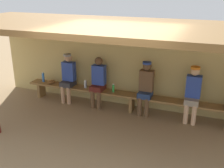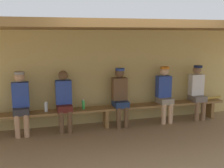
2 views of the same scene
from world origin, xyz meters
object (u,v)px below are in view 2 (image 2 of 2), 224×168
at_px(baseball_bat, 208,99).
at_px(player_with_sunglasses, 120,94).
at_px(bench, 106,110).
at_px(water_bottle_clear, 46,107).
at_px(player_middle, 64,98).
at_px(player_near_post, 197,89).
at_px(player_in_blue, 164,91).
at_px(water_bottle_orange, 83,104).
at_px(player_in_white, 21,100).

bearing_deg(baseball_bat, player_with_sunglasses, 168.28).
distance_m(bench, water_bottle_clear, 1.33).
height_order(player_with_sunglasses, player_middle, player_with_sunglasses).
relative_size(player_near_post, player_middle, 1.01).
bearing_deg(water_bottle_clear, baseball_bat, -0.29).
height_order(player_in_blue, baseball_bat, player_in_blue).
bearing_deg(player_near_post, player_with_sunglasses, 180.00).
height_order(player_middle, water_bottle_clear, player_middle).
xyz_separation_m(water_bottle_clear, baseball_bat, (4.01, -0.02, -0.07)).
relative_size(player_middle, baseball_bat, 1.52).
relative_size(water_bottle_clear, water_bottle_orange, 0.96).
height_order(player_in_white, water_bottle_orange, player_in_white).
bearing_deg(player_in_blue, bench, -179.86).
xyz_separation_m(player_in_blue, baseball_bat, (1.22, -0.00, -0.25)).
distance_m(player_with_sunglasses, water_bottle_orange, 0.88).
bearing_deg(water_bottle_clear, player_middle, -2.57).
bearing_deg(player_with_sunglasses, water_bottle_clear, 179.42).
distance_m(bench, player_with_sunglasses, 0.50).
xyz_separation_m(player_with_sunglasses, player_middle, (-1.28, -0.00, -0.02)).
bearing_deg(player_middle, baseball_bat, -0.05).
height_order(player_with_sunglasses, baseball_bat, player_with_sunglasses).
bearing_deg(baseball_bat, player_near_post, 167.74).
height_order(water_bottle_clear, water_bottle_orange, water_bottle_orange).
distance_m(water_bottle_clear, water_bottle_orange, 0.81).
distance_m(player_middle, water_bottle_clear, 0.42).
distance_m(bench, player_middle, 1.00).
bearing_deg(baseball_bat, water_bottle_orange, 168.24).
bearing_deg(baseball_bat, water_bottle_clear, 168.07).
distance_m(player_middle, player_in_white, 0.89).
xyz_separation_m(bench, player_in_white, (-1.83, 0.00, 0.36)).
bearing_deg(bench, player_with_sunglasses, 0.59).
bearing_deg(player_in_blue, baseball_bat, -0.17).
xyz_separation_m(player_in_white, water_bottle_clear, (0.51, 0.02, -0.19)).
height_order(bench, water_bottle_orange, water_bottle_orange).
relative_size(player_with_sunglasses, player_middle, 1.01).
relative_size(bench, player_in_white, 4.46).
bearing_deg(player_in_blue, water_bottle_orange, 179.90).
distance_m(player_in_blue, player_middle, 2.40).
relative_size(player_with_sunglasses, baseball_bat, 1.54).
height_order(bench, player_near_post, player_near_post).
xyz_separation_m(player_near_post, water_bottle_orange, (-2.87, 0.00, -0.18)).
bearing_deg(bench, water_bottle_clear, 179.11).
bearing_deg(water_bottle_orange, player_in_white, -179.85).
relative_size(player_with_sunglasses, water_bottle_clear, 6.31).
bearing_deg(player_middle, bench, -0.19).
height_order(player_near_post, baseball_bat, player_near_post).
distance_m(player_near_post, baseball_bat, 0.41).
relative_size(player_near_post, water_bottle_orange, 6.08).
xyz_separation_m(player_near_post, baseball_bat, (0.32, -0.00, -0.25)).
bearing_deg(player_in_white, player_near_post, 0.00).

